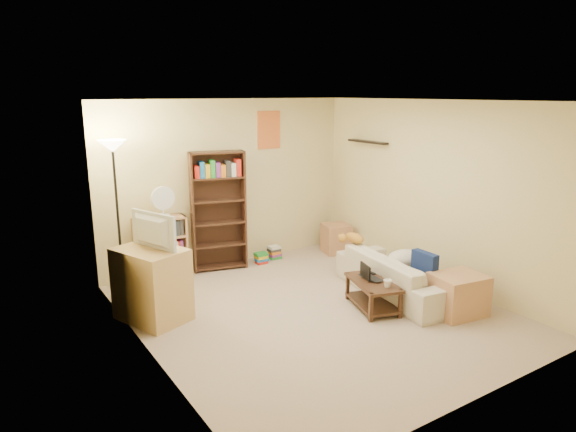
{
  "coord_description": "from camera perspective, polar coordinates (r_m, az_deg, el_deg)",
  "views": [
    {
      "loc": [
        -3.42,
        -4.67,
        2.6
      ],
      "look_at": [
        0.06,
        0.67,
        1.05
      ],
      "focal_mm": 32.0,
      "sensor_mm": 36.0,
      "label": 1
    }
  ],
  "objects": [
    {
      "name": "coffee_table",
      "position": [
        6.42,
        9.42,
        -8.29
      ],
      "size": [
        0.66,
        0.89,
        0.35
      ],
      "rotation": [
        0.0,
        0.0,
        -0.3
      ],
      "color": "#45281A",
      "rests_on": "ground"
    },
    {
      "name": "cream_blanket",
      "position": [
        6.94,
        12.77,
        -4.59
      ],
      "size": [
        0.5,
        0.36,
        0.21
      ],
      "primitive_type": "ellipsoid",
      "color": "beige",
      "rests_on": "sofa"
    },
    {
      "name": "desk_fan",
      "position": [
        7.21,
        -13.73,
        1.61
      ],
      "size": [
        0.32,
        0.18,
        0.44
      ],
      "color": "white",
      "rests_on": "short_bookshelf"
    },
    {
      "name": "short_bookshelf",
      "position": [
        7.4,
        -13.91,
        -3.59
      ],
      "size": [
        0.72,
        0.31,
        0.91
      ],
      "rotation": [
        0.0,
        0.0,
        -0.04
      ],
      "color": "tan",
      "rests_on": "ground"
    },
    {
      "name": "tall_bookshelf",
      "position": [
        7.6,
        -7.75,
        0.88
      ],
      "size": [
        0.83,
        0.44,
        1.77
      ],
      "rotation": [
        0.0,
        0.0,
        -0.24
      ],
      "color": "#412419",
      "rests_on": "ground"
    },
    {
      "name": "laptop",
      "position": [
        6.46,
        9.49,
        -6.75
      ],
      "size": [
        0.34,
        0.22,
        0.03
      ],
      "primitive_type": "imported",
      "rotation": [
        0.0,
        0.0,
        1.57
      ],
      "color": "black",
      "rests_on": "coffee_table"
    },
    {
      "name": "side_table",
      "position": [
        8.52,
        5.37,
        -2.49
      ],
      "size": [
        0.51,
        0.51,
        0.47
      ],
      "primitive_type": "cube",
      "rotation": [
        0.0,
        0.0,
        -0.26
      ],
      "color": "tan",
      "rests_on": "ground"
    },
    {
      "name": "tv_stand",
      "position": [
        6.19,
        -14.89,
        -7.35
      ],
      "size": [
        0.81,
        0.95,
        0.86
      ],
      "primitive_type": "cube",
      "rotation": [
        0.0,
        0.0,
        0.35
      ],
      "color": "tan",
      "rests_on": "ground"
    },
    {
      "name": "mug",
      "position": [
        6.2,
        10.99,
        -7.38
      ],
      "size": [
        0.18,
        0.18,
        0.09
      ],
      "primitive_type": "imported",
      "rotation": [
        0.0,
        0.0,
        -0.45
      ],
      "color": "white",
      "rests_on": "coffee_table"
    },
    {
      "name": "room",
      "position": [
        5.87,
        3.13,
        4.08
      ],
      "size": [
        4.5,
        4.54,
        2.52
      ],
      "color": "#C8AD96",
      "rests_on": "ground"
    },
    {
      "name": "book_stacks",
      "position": [
        8.11,
        -2.14,
        -4.34
      ],
      "size": [
        0.49,
        0.25,
        0.21
      ],
      "color": "red",
      "rests_on": "ground"
    },
    {
      "name": "sofa",
      "position": [
        6.89,
        12.04,
        -6.4
      ],
      "size": [
        2.04,
        1.18,
        0.54
      ],
      "primitive_type": "imported",
      "rotation": [
        0.0,
        0.0,
        1.45
      ],
      "color": "beige",
      "rests_on": "ground"
    },
    {
      "name": "television",
      "position": [
        5.99,
        -15.26,
        -1.67
      ],
      "size": [
        0.78,
        0.56,
        0.42
      ],
      "primitive_type": "imported",
      "rotation": [
        0.0,
        0.0,
        1.92
      ],
      "color": "black",
      "rests_on": "tv_stand"
    },
    {
      "name": "tv_remote",
      "position": [
        6.63,
        9.18,
        -6.22
      ],
      "size": [
        0.04,
        0.14,
        0.02
      ],
      "primitive_type": "cube",
      "rotation": [
        0.0,
        0.0,
        0.0
      ],
      "color": "black",
      "rests_on": "coffee_table"
    },
    {
      "name": "floor_lamp",
      "position": [
        6.69,
        -18.72,
        4.5
      ],
      "size": [
        0.34,
        0.34,
        2.03
      ],
      "color": "black",
      "rests_on": "ground"
    },
    {
      "name": "navy_pillow",
      "position": [
        6.57,
        14.93,
        -5.26
      ],
      "size": [
        0.12,
        0.36,
        0.32
      ],
      "primitive_type": "cube",
      "rotation": [
        0.0,
        0.0,
        1.55
      ],
      "color": "navy",
      "rests_on": "sofa"
    },
    {
      "name": "end_cabinet",
      "position": [
        6.5,
        18.34,
        -8.28
      ],
      "size": [
        0.66,
        0.58,
        0.49
      ],
      "primitive_type": "cube",
      "rotation": [
        0.0,
        0.0,
        -0.15
      ],
      "color": "tan",
      "rests_on": "ground"
    },
    {
      "name": "tabby_cat",
      "position": [
        7.2,
        7.16,
        -2.43
      ],
      "size": [
        0.43,
        0.19,
        0.15
      ],
      "color": "#C8862A",
      "rests_on": "sofa"
    },
    {
      "name": "laptop_screen",
      "position": [
        6.38,
        8.58,
        -6.08
      ],
      "size": [
        0.09,
        0.26,
        0.18
      ],
      "primitive_type": "cube",
      "rotation": [
        0.0,
        0.0,
        -0.3
      ],
      "color": "white",
      "rests_on": "laptop"
    }
  ]
}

